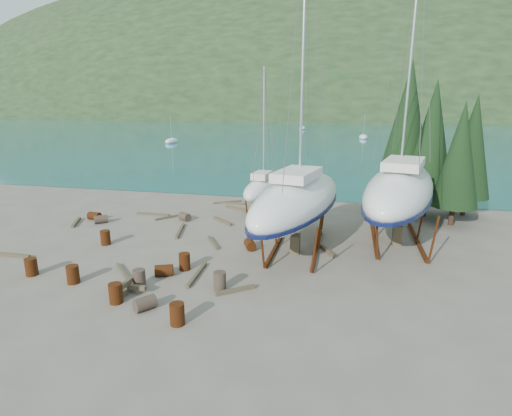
% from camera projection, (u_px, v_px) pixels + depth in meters
% --- Properties ---
extents(ground, '(600.00, 600.00, 0.00)m').
position_uv_depth(ground, '(216.00, 261.00, 21.72)').
color(ground, '#64594F').
rests_on(ground, ground).
extents(bay_water, '(700.00, 700.00, 0.00)m').
position_uv_depth(bay_water, '(342.00, 113.00, 318.40)').
color(bay_water, '#1A6684').
rests_on(bay_water, ground).
extents(far_hill, '(800.00, 360.00, 110.00)m').
position_uv_depth(far_hill, '(342.00, 113.00, 323.11)').
color(far_hill, black).
rests_on(far_hill, ground).
extents(far_house_left, '(6.60, 5.60, 5.60)m').
position_uv_depth(far_house_left, '(222.00, 113.00, 212.95)').
color(far_house_left, beige).
rests_on(far_house_left, ground).
extents(far_house_center, '(6.60, 5.60, 5.60)m').
position_uv_depth(far_house_center, '(297.00, 113.00, 204.27)').
color(far_house_center, beige).
rests_on(far_house_center, ground).
extents(far_house_right, '(6.60, 5.60, 5.60)m').
position_uv_depth(far_house_right, '(400.00, 114.00, 193.41)').
color(far_house_right, beige).
rests_on(far_house_right, ground).
extents(cypress_near_right, '(3.60, 3.60, 10.00)m').
position_uv_depth(cypress_near_right, '(432.00, 139.00, 28.82)').
color(cypress_near_right, black).
rests_on(cypress_near_right, ground).
extents(cypress_mid_right, '(3.06, 3.06, 8.50)m').
position_uv_depth(cypress_mid_right, '(460.00, 155.00, 26.84)').
color(cypress_mid_right, black).
rests_on(cypress_mid_right, ground).
extents(cypress_back_left, '(4.14, 4.14, 11.50)m').
position_uv_depth(cypress_back_left, '(407.00, 125.00, 30.81)').
color(cypress_back_left, black).
rests_on(cypress_back_left, ground).
extents(cypress_far_right, '(3.24, 3.24, 9.00)m').
position_uv_depth(cypress_far_right, '(472.00, 147.00, 29.26)').
color(cypress_far_right, black).
rests_on(cypress_far_right, ground).
extents(moored_boat_left, '(2.00, 5.00, 6.05)m').
position_uv_depth(moored_boat_left, '(172.00, 141.00, 84.65)').
color(moored_boat_left, white).
rests_on(moored_boat_left, ground).
extents(moored_boat_mid, '(2.00, 5.00, 6.05)m').
position_uv_depth(moored_boat_mid, '(363.00, 137.00, 94.80)').
color(moored_boat_mid, white).
rests_on(moored_boat_mid, ground).
extents(moored_boat_far, '(2.00, 5.00, 6.05)m').
position_uv_depth(moored_boat_far, '(302.00, 128.00, 126.96)').
color(moored_boat_far, white).
rests_on(moored_boat_far, ground).
extents(large_sailboat_near, '(5.73, 12.17, 18.46)m').
position_uv_depth(large_sailboat_near, '(298.00, 200.00, 22.72)').
color(large_sailboat_near, white).
rests_on(large_sailboat_near, ground).
extents(large_sailboat_far, '(6.50, 13.07, 19.86)m').
position_uv_depth(large_sailboat_far, '(400.00, 190.00, 24.05)').
color(large_sailboat_far, white).
rests_on(large_sailboat_far, ground).
extents(small_sailboat_shore, '(2.83, 7.01, 10.93)m').
position_uv_depth(small_sailboat_shore, '(263.00, 188.00, 31.53)').
color(small_sailboat_shore, white).
rests_on(small_sailboat_shore, ground).
extents(worker, '(0.66, 0.73, 1.67)m').
position_uv_depth(worker, '(267.00, 224.00, 25.53)').
color(worker, navy).
rests_on(worker, ground).
extents(drum_0, '(0.58, 0.58, 0.88)m').
position_uv_depth(drum_0, '(31.00, 267.00, 19.85)').
color(drum_0, '#582F0F').
rests_on(drum_0, ground).
extents(drum_1, '(0.99, 1.05, 0.58)m').
position_uv_depth(drum_1, '(145.00, 303.00, 16.55)').
color(drum_1, '#2D2823').
rests_on(drum_1, ground).
extents(drum_2, '(0.91, 0.62, 0.58)m').
position_uv_depth(drum_2, '(94.00, 216.00, 29.29)').
color(drum_2, '#582F0F').
rests_on(drum_2, ground).
extents(drum_3, '(0.58, 0.58, 0.88)m').
position_uv_depth(drum_3, '(116.00, 293.00, 17.09)').
color(drum_3, '#582F0F').
rests_on(drum_3, ground).
extents(drum_4, '(1.05, 0.92, 0.58)m').
position_uv_depth(drum_4, '(264.00, 208.00, 31.39)').
color(drum_4, '#582F0F').
rests_on(drum_4, ground).
extents(drum_5, '(0.58, 0.58, 0.88)m').
position_uv_depth(drum_5, '(220.00, 281.00, 18.27)').
color(drum_5, '#2D2823').
rests_on(drum_5, ground).
extents(drum_6, '(0.91, 1.05, 0.58)m').
position_uv_depth(drum_6, '(250.00, 244.00, 23.40)').
color(drum_6, '#582F0F').
rests_on(drum_6, ground).
extents(drum_7, '(0.58, 0.58, 0.88)m').
position_uv_depth(drum_7, '(177.00, 314.00, 15.42)').
color(drum_7, '#582F0F').
rests_on(drum_7, ground).
extents(drum_8, '(0.58, 0.58, 0.88)m').
position_uv_depth(drum_8, '(105.00, 238.00, 24.15)').
color(drum_8, '#582F0F').
rests_on(drum_8, ground).
extents(drum_9, '(1.05, 0.96, 0.58)m').
position_uv_depth(drum_9, '(185.00, 217.00, 29.10)').
color(drum_9, '#2D2823').
rests_on(drum_9, ground).
extents(drum_11, '(0.86, 1.03, 0.58)m').
position_uv_depth(drum_11, '(285.00, 229.00, 26.30)').
color(drum_11, '#2D2823').
rests_on(drum_11, ground).
extents(drum_12, '(1.03, 0.86, 0.58)m').
position_uv_depth(drum_12, '(164.00, 270.00, 19.80)').
color(drum_12, '#582F0F').
rests_on(drum_12, ground).
extents(drum_13, '(0.58, 0.58, 0.88)m').
position_uv_depth(drum_13, '(73.00, 274.00, 18.97)').
color(drum_13, '#582F0F').
rests_on(drum_13, ground).
extents(drum_14, '(0.58, 0.58, 0.88)m').
position_uv_depth(drum_14, '(185.00, 262.00, 20.50)').
color(drum_14, '#582F0F').
rests_on(drum_14, ground).
extents(drum_15, '(1.05, 1.01, 0.58)m').
position_uv_depth(drum_15, '(101.00, 219.00, 28.45)').
color(drum_15, '#2D2823').
rests_on(drum_15, ground).
extents(drum_17, '(0.58, 0.58, 0.88)m').
position_uv_depth(drum_17, '(139.00, 279.00, 18.51)').
color(drum_17, '#2D2823').
rests_on(drum_17, ground).
extents(timber_0, '(2.19, 1.43, 0.14)m').
position_uv_depth(timber_0, '(228.00, 202.00, 34.27)').
color(timber_0, brown).
rests_on(timber_0, ground).
extents(timber_1, '(1.03, 1.68, 0.19)m').
position_uv_depth(timber_1, '(328.00, 251.00, 22.91)').
color(timber_1, brown).
rests_on(timber_1, ground).
extents(timber_2, '(1.08, 2.10, 0.19)m').
position_uv_depth(timber_2, '(76.00, 222.00, 28.40)').
color(timber_2, brown).
rests_on(timber_2, ground).
extents(timber_3, '(2.06, 2.11, 0.15)m').
position_uv_depth(timber_3, '(124.00, 274.00, 19.95)').
color(timber_3, brown).
rests_on(timber_3, ground).
extents(timber_5, '(0.32, 2.88, 0.16)m').
position_uv_depth(timber_5, '(197.00, 274.00, 19.83)').
color(timber_5, brown).
rests_on(timber_5, ground).
extents(timber_6, '(2.00, 1.05, 0.19)m').
position_uv_depth(timber_6, '(236.00, 209.00, 32.07)').
color(timber_6, brown).
rests_on(timber_6, ground).
extents(timber_7, '(1.63, 1.31, 0.17)m').
position_uv_depth(timber_7, '(236.00, 290.00, 18.17)').
color(timber_7, brown).
rests_on(timber_7, ground).
extents(timber_8, '(1.85, 1.61, 0.19)m').
position_uv_depth(timber_8, '(223.00, 221.00, 28.71)').
color(timber_8, brown).
rests_on(timber_8, ground).
extents(timber_9, '(2.30, 0.15, 0.15)m').
position_uv_depth(timber_9, '(232.00, 203.00, 33.86)').
color(timber_9, brown).
rests_on(timber_9, ground).
extents(timber_10, '(0.91, 2.94, 0.16)m').
position_uv_depth(timber_10, '(180.00, 231.00, 26.55)').
color(timber_10, brown).
rests_on(timber_10, ground).
extents(timber_11, '(1.35, 2.01, 0.15)m').
position_uv_depth(timber_11, '(213.00, 242.00, 24.37)').
color(timber_11, brown).
rests_on(timber_11, ground).
extents(timber_14, '(2.64, 0.23, 0.18)m').
position_uv_depth(timber_14, '(9.00, 255.00, 22.33)').
color(timber_14, brown).
rests_on(timber_14, ground).
extents(timber_15, '(1.73, 2.12, 0.15)m').
position_uv_depth(timber_15, '(171.00, 217.00, 29.88)').
color(timber_15, brown).
rests_on(timber_15, ground).
extents(timber_17, '(2.67, 0.17, 0.16)m').
position_uv_depth(timber_17, '(153.00, 214.00, 30.51)').
color(timber_17, brown).
rests_on(timber_17, ground).
extents(timber_pile_fore, '(1.80, 1.80, 0.60)m').
position_uv_depth(timber_pile_fore, '(127.00, 286.00, 18.05)').
color(timber_pile_fore, brown).
rests_on(timber_pile_fore, ground).
extents(timber_pile_aft, '(1.80, 1.80, 0.60)m').
position_uv_depth(timber_pile_aft, '(277.00, 223.00, 27.59)').
color(timber_pile_aft, brown).
rests_on(timber_pile_aft, ground).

